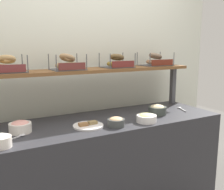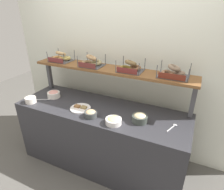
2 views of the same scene
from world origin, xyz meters
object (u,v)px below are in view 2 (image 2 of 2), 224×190
object	(u,v)px
bowl_egg_salad	(114,121)
bowl_tuna_salad	(140,118)
serving_spoon_near_plate	(173,127)
serving_spoon_by_edge	(46,100)
serving_plate_white	(80,108)
bowl_cream_cheese	(31,99)
bagel_basket_sesame	(61,58)
bowl_hummus	(91,114)
bagel_basket_everything	(92,62)
bowl_lox_spread	(54,94)
bagel_basket_poppy	(173,73)
bagel_basket_cinnamon_raisin	(130,67)

from	to	relation	value
bowl_egg_salad	bowl_tuna_salad	world-z (taller)	bowl_tuna_salad
serving_spoon_near_plate	serving_spoon_by_edge	world-z (taller)	same
serving_spoon_near_plate	serving_plate_white	bearing A→B (deg)	-175.42
bowl_cream_cheese	bagel_basket_sesame	xyz separation A→B (m)	(0.14, 0.51, 0.43)
bowl_hummus	serving_plate_white	world-z (taller)	bowl_hummus
bowl_cream_cheese	serving_plate_white	size ratio (longest dim) A/B	0.56
bagel_basket_sesame	bowl_egg_salad	bearing A→B (deg)	-26.08
bowl_tuna_salad	bagel_basket_everything	xyz separation A→B (m)	(-0.76, 0.32, 0.43)
bowl_lox_spread	bowl_egg_salad	bearing A→B (deg)	-13.16
bowl_lox_spread	bagel_basket_poppy	xyz separation A→B (m)	(1.46, 0.27, 0.43)
serving_plate_white	bowl_egg_salad	bearing A→B (deg)	-13.20
bowl_tuna_salad	serving_plate_white	bearing A→B (deg)	-177.02
serving_spoon_near_plate	bowl_cream_cheese	bearing A→B (deg)	-172.94
serving_plate_white	bagel_basket_sesame	distance (m)	0.81
bagel_basket_sesame	bowl_hummus	bearing A→B (deg)	-33.32
serving_plate_white	bagel_basket_poppy	world-z (taller)	bagel_basket_poppy
serving_spoon_near_plate	bagel_basket_everything	xyz separation A→B (m)	(-1.10, 0.27, 0.47)
bowl_hummus	bagel_basket_sesame	world-z (taller)	bagel_basket_sesame
bowl_egg_salad	bagel_basket_poppy	distance (m)	0.82
bowl_lox_spread	serving_plate_white	bearing A→B (deg)	-13.12
serving_spoon_by_edge	bowl_tuna_salad	bearing A→B (deg)	1.53
bowl_lox_spread	bagel_basket_everything	distance (m)	0.68
bagel_basket_poppy	serving_spoon_near_plate	bearing A→B (deg)	-70.18
bowl_tuna_salad	bowl_cream_cheese	bearing A→B (deg)	-173.16
serving_spoon_by_edge	bowl_hummus	bearing A→B (deg)	-7.72
bagel_basket_sesame	bagel_basket_everything	size ratio (longest dim) A/B	0.99
serving_plate_white	bowl_tuna_salad	bearing A→B (deg)	2.98
bowl_egg_salad	bagel_basket_everything	bearing A→B (deg)	137.78
bagel_basket_poppy	bagel_basket_everything	bearing A→B (deg)	-178.32
bowl_egg_salad	bagel_basket_cinnamon_raisin	xyz separation A→B (m)	(-0.01, 0.49, 0.44)
bowl_lox_spread	serving_spoon_near_plate	world-z (taller)	bowl_lox_spread
serving_plate_white	bagel_basket_everything	world-z (taller)	bagel_basket_everything
bowl_hummus	bagel_basket_sesame	size ratio (longest dim) A/B	0.49
bagel_basket_sesame	bagel_basket_cinnamon_raisin	distance (m)	1.01
bowl_hummus	bagel_basket_everything	bearing A→B (deg)	117.31
bowl_cream_cheese	bagel_basket_cinnamon_raisin	distance (m)	1.32
bagel_basket_everything	bagel_basket_poppy	distance (m)	1.00
bagel_basket_cinnamon_raisin	serving_plate_white	bearing A→B (deg)	-141.96
bowl_tuna_salad	bagel_basket_cinnamon_raisin	size ratio (longest dim) A/B	0.60
bagel_basket_cinnamon_raisin	bagel_basket_poppy	xyz separation A→B (m)	(0.48, 0.02, 0.00)
bowl_egg_salad	bagel_basket_sesame	size ratio (longest dim) A/B	0.60
bagel_basket_poppy	bowl_hummus	bearing A→B (deg)	-147.29
serving_spoon_near_plate	serving_spoon_by_edge	distance (m)	1.62
serving_spoon_near_plate	bagel_basket_sesame	xyz separation A→B (m)	(-1.60, 0.30, 0.47)
serving_spoon_by_edge	bagel_basket_poppy	world-z (taller)	bagel_basket_poppy
serving_spoon_by_edge	bagel_basket_cinnamon_raisin	size ratio (longest dim) A/B	0.58
bowl_cream_cheese	bowl_lox_spread	distance (m)	0.30
serving_spoon_by_edge	bagel_basket_cinnamon_raisin	xyz separation A→B (m)	(1.02, 0.37, 0.47)
serving_plate_white	serving_spoon_near_plate	bearing A→B (deg)	4.58
serving_spoon_by_edge	bagel_basket_poppy	size ratio (longest dim) A/B	0.51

